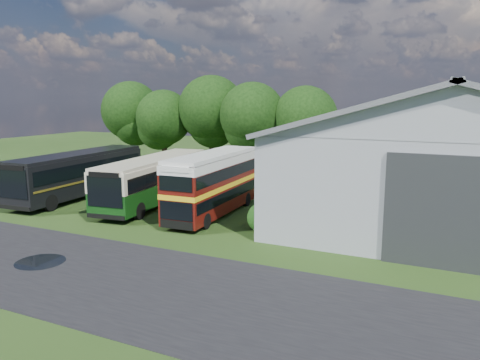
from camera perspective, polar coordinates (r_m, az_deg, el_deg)
The scene contains 15 objects.
ground at distance 24.29m, azimuth -15.44°, elevation -7.98°, with size 120.00×120.00×0.00m, color #203B12.
asphalt_road at distance 20.30m, azimuth -14.56°, elevation -11.57°, with size 60.00×8.00×0.02m, color black.
puddle at distance 23.32m, azimuth -23.17°, elevation -9.21°, with size 2.20×2.20×0.01m, color black.
storage_shed at distance 33.42m, azimuth 24.87°, elevation 3.63°, with size 18.80×24.80×8.15m.
tree_left_a at distance 53.51m, azimuth -13.14°, elevation 8.20°, with size 6.46×6.46×9.12m.
tree_left_b at distance 49.74m, azimuth -9.29°, elevation 7.49°, with size 5.78×5.78×8.16m.
tree_mid at distance 48.16m, azimuth -3.48°, elevation 8.63°, with size 6.80×6.80×9.60m.
tree_right_a at distance 45.05m, azimuth 1.52°, elevation 7.92°, with size 6.26×6.26×8.83m.
tree_right_b at distance 44.02m, azimuth 7.95°, elevation 7.45°, with size 5.98×5.98×8.45m.
shrub_front at distance 26.31m, azimuth 2.71°, elevation -6.22°, with size 1.70×1.70×1.70m, color #194714.
shrub_mid at distance 28.10m, azimuth 4.31°, elevation -5.18°, with size 1.60×1.60×1.60m, color #194714.
shrub_back at distance 29.91m, azimuth 5.71°, elevation -4.26°, with size 1.80×1.80×1.80m, color #194714.
bus_green_single at distance 33.11m, azimuth -10.39°, elevation 0.09°, with size 4.12×12.02×3.25m.
bus_maroon_double at distance 29.44m, azimuth -3.31°, elevation -0.52°, with size 2.81×9.31×3.96m.
bus_dark_single at distance 36.78m, azimuth -19.02°, elevation 0.76°, with size 3.52×12.25×3.34m.
Camera 1 is at (15.40, -17.28, 7.37)m, focal length 35.00 mm.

